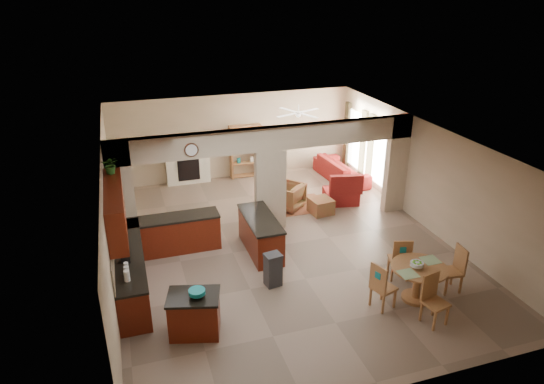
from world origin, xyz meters
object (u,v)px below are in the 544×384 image
object	(u,v)px
kitchen_island	(195,314)
dining_table	(418,278)
armchair	(288,196)
sofa	(341,170)

from	to	relation	value
kitchen_island	dining_table	bearing A→B (deg)	10.66
kitchen_island	dining_table	xyz separation A→B (m)	(4.55, -0.36, 0.10)
kitchen_island	armchair	xyz separation A→B (m)	(3.49, 4.66, -0.04)
dining_table	sofa	xyz separation A→B (m)	(1.38, 6.58, -0.17)
kitchen_island	sofa	xyz separation A→B (m)	(5.93, 6.22, -0.07)
dining_table	sofa	size ratio (longest dim) A/B	0.48
armchair	kitchen_island	bearing A→B (deg)	13.95
kitchen_island	dining_table	world-z (taller)	kitchen_island
dining_table	armchair	bearing A→B (deg)	101.93
sofa	kitchen_island	bearing A→B (deg)	132.50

